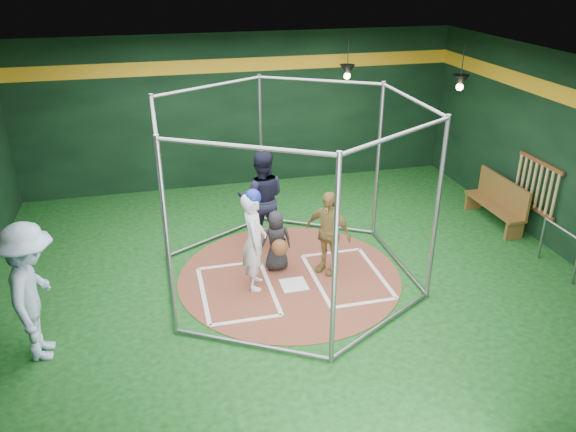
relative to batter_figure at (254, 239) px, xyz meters
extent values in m
cube|color=#0D3C11|center=(0.63, 0.16, -0.89)|extent=(10.00, 9.00, 0.02)
cube|color=black|center=(0.63, 0.16, 2.62)|extent=(10.00, 9.00, 0.02)
cube|color=black|center=(0.63, 4.66, 0.87)|extent=(10.00, 0.10, 3.50)
cube|color=black|center=(0.63, -4.34, 0.87)|extent=(10.00, 0.10, 3.50)
cube|color=black|center=(5.63, 0.16, 0.87)|extent=(0.10, 9.00, 3.50)
cube|color=gold|center=(0.63, 4.63, 1.92)|extent=(10.00, 0.01, 0.30)
cube|color=gold|center=(5.60, 0.16, 1.92)|extent=(0.01, 9.00, 0.30)
cylinder|color=brown|center=(0.63, 0.16, -0.87)|extent=(3.80, 3.80, 0.01)
cube|color=white|center=(0.63, -0.14, -0.86)|extent=(0.43, 0.43, 0.01)
cube|color=white|center=(-0.32, 0.76, -0.86)|extent=(1.10, 0.07, 0.01)
cube|color=white|center=(-0.32, -0.94, -0.86)|extent=(1.10, 0.07, 0.01)
cube|color=white|center=(-0.87, -0.09, -0.86)|extent=(0.07, 1.70, 0.01)
cube|color=white|center=(0.23, -0.09, -0.86)|extent=(0.07, 1.70, 0.01)
cube|color=white|center=(1.58, 0.76, -0.86)|extent=(1.10, 0.07, 0.01)
cube|color=white|center=(1.58, -0.94, -0.86)|extent=(1.10, 0.07, 0.01)
cube|color=white|center=(1.03, -0.09, -0.86)|extent=(0.07, 1.70, 0.01)
cube|color=white|center=(2.13, -0.09, -0.86)|extent=(0.07, 1.70, 0.01)
cylinder|color=gray|center=(2.62, 1.31, 0.62)|extent=(0.07, 0.07, 3.00)
cylinder|color=gray|center=(0.63, 2.46, 0.62)|extent=(0.07, 0.07, 3.00)
cylinder|color=gray|center=(-1.36, 1.31, 0.62)|extent=(0.07, 0.07, 3.00)
cylinder|color=gray|center=(-1.36, -0.99, 0.62)|extent=(0.07, 0.07, 3.00)
cylinder|color=gray|center=(0.63, -2.14, 0.62)|extent=(0.07, 0.07, 3.00)
cylinder|color=gray|center=(2.62, -0.99, 0.62)|extent=(0.07, 0.07, 3.00)
cylinder|color=gray|center=(1.62, 1.88, 2.07)|extent=(2.02, 1.20, 0.06)
cylinder|color=gray|center=(1.62, 1.88, -0.83)|extent=(2.02, 1.20, 0.06)
cylinder|color=gray|center=(-0.37, 1.88, 2.07)|extent=(2.02, 1.20, 0.06)
cylinder|color=gray|center=(-0.37, 1.88, -0.83)|extent=(2.02, 1.20, 0.06)
cylinder|color=gray|center=(-1.36, 0.16, 2.07)|extent=(0.06, 2.30, 0.06)
cylinder|color=gray|center=(-1.36, 0.16, -0.83)|extent=(0.06, 2.30, 0.06)
cylinder|color=gray|center=(-0.37, -1.57, 2.07)|extent=(2.02, 1.20, 0.06)
cylinder|color=gray|center=(-0.37, -1.57, -0.83)|extent=(2.02, 1.20, 0.06)
cylinder|color=gray|center=(1.62, -1.57, 2.07)|extent=(2.02, 1.20, 0.06)
cylinder|color=gray|center=(1.62, -1.57, -0.83)|extent=(2.02, 1.20, 0.06)
cylinder|color=gray|center=(2.62, 0.16, 2.07)|extent=(0.06, 2.30, 0.06)
cylinder|color=gray|center=(2.62, 0.16, -0.83)|extent=(0.06, 2.30, 0.06)
cube|color=brown|center=(5.57, 0.56, 0.62)|extent=(0.05, 1.25, 0.08)
cube|color=brown|center=(5.57, 0.56, -0.28)|extent=(0.05, 1.25, 0.08)
cylinder|color=tan|center=(5.55, 0.01, 0.17)|extent=(0.06, 0.06, 0.85)
cylinder|color=tan|center=(5.55, 0.17, 0.17)|extent=(0.06, 0.06, 0.85)
cylinder|color=tan|center=(5.55, 0.32, 0.17)|extent=(0.06, 0.06, 0.85)
cylinder|color=tan|center=(5.55, 0.48, 0.17)|extent=(0.06, 0.06, 0.85)
cylinder|color=tan|center=(5.55, 0.64, 0.17)|extent=(0.06, 0.06, 0.85)
cylinder|color=tan|center=(5.55, 0.79, 0.17)|extent=(0.06, 0.06, 0.85)
cylinder|color=tan|center=(5.55, 0.95, 0.17)|extent=(0.06, 0.06, 0.85)
cylinder|color=tan|center=(5.55, 1.11, 0.17)|extent=(0.06, 0.06, 0.85)
cone|color=black|center=(2.83, 3.76, 1.87)|extent=(0.34, 0.34, 0.22)
sphere|color=#FFD899|center=(2.83, 3.76, 1.74)|extent=(0.14, 0.14, 0.14)
cylinder|color=black|center=(2.83, 3.76, 2.22)|extent=(0.02, 0.02, 0.70)
cone|color=black|center=(4.63, 2.16, 1.87)|extent=(0.34, 0.34, 0.22)
sphere|color=#FFD899|center=(4.63, 2.16, 1.74)|extent=(0.14, 0.14, 0.14)
cylinder|color=black|center=(4.63, 2.16, 2.22)|extent=(0.02, 0.02, 0.70)
imported|color=white|center=(0.00, 0.00, -0.03)|extent=(0.50, 0.67, 1.66)
sphere|color=#162398|center=(0.00, 0.00, 0.74)|extent=(0.26, 0.26, 0.26)
imported|color=tan|center=(1.30, 0.18, -0.12)|extent=(0.83, 0.90, 1.49)
imported|color=black|center=(0.47, 0.47, -0.32)|extent=(0.54, 0.36, 1.08)
sphere|color=brown|center=(0.47, 0.22, -0.33)|extent=(0.28, 0.28, 0.28)
imported|color=black|center=(0.42, 1.44, 0.06)|extent=(1.01, 0.85, 1.84)
imported|color=#ACC7E4|center=(-3.14, -1.00, 0.11)|extent=(0.74, 1.28, 1.98)
cube|color=brown|center=(5.18, 1.19, -0.49)|extent=(0.39, 1.65, 0.06)
cube|color=brown|center=(5.33, 1.19, -0.19)|extent=(0.06, 1.65, 0.55)
cube|color=brown|center=(5.18, 0.46, -0.69)|extent=(0.37, 0.07, 0.37)
cube|color=brown|center=(5.18, 1.93, -0.69)|extent=(0.37, 0.07, 0.37)
cylinder|color=gray|center=(5.18, -0.31, -0.47)|extent=(0.05, 0.05, 0.81)
cylinder|color=gray|center=(5.18, -0.77, -0.08)|extent=(0.05, 0.90, 0.05)
camera|label=1|loc=(-1.41, -7.87, 4.15)|focal=35.00mm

